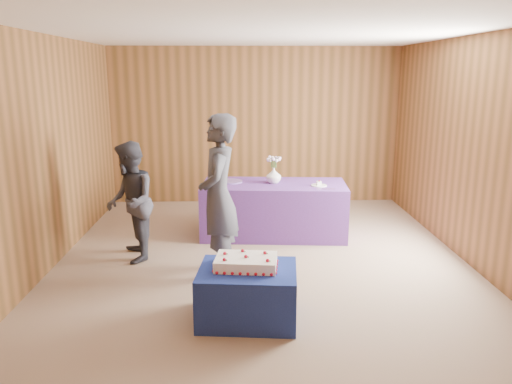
{
  "coord_description": "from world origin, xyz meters",
  "views": [
    {
      "loc": [
        -0.25,
        -5.72,
        2.27
      ],
      "look_at": [
        -0.07,
        0.1,
        0.86
      ],
      "focal_mm": 35.0,
      "sensor_mm": 36.0,
      "label": 1
    }
  ],
  "objects_px": {
    "guest_left": "(218,196)",
    "serving_table": "(274,209)",
    "sheet_cake": "(246,262)",
    "cake_table": "(248,294)",
    "vase": "(274,175)",
    "guest_right": "(130,202)"
  },
  "relations": [
    {
      "from": "sheet_cake",
      "to": "vase",
      "type": "relative_size",
      "value": 2.89
    },
    {
      "from": "cake_table",
      "to": "guest_right",
      "type": "height_order",
      "value": "guest_right"
    },
    {
      "from": "guest_left",
      "to": "sheet_cake",
      "type": "bearing_deg",
      "value": 18.04
    },
    {
      "from": "serving_table",
      "to": "guest_left",
      "type": "bearing_deg",
      "value": -113.15
    },
    {
      "from": "vase",
      "to": "guest_left",
      "type": "relative_size",
      "value": 0.12
    },
    {
      "from": "vase",
      "to": "serving_table",
      "type": "bearing_deg",
      "value": -81.38
    },
    {
      "from": "guest_left",
      "to": "guest_right",
      "type": "relative_size",
      "value": 1.25
    },
    {
      "from": "vase",
      "to": "guest_right",
      "type": "distance_m",
      "value": 2.04
    },
    {
      "from": "vase",
      "to": "guest_right",
      "type": "relative_size",
      "value": 0.15
    },
    {
      "from": "sheet_cake",
      "to": "guest_right",
      "type": "bearing_deg",
      "value": 138.49
    },
    {
      "from": "cake_table",
      "to": "vase",
      "type": "xyz_separation_m",
      "value": [
        0.4,
        2.52,
        0.61
      ]
    },
    {
      "from": "guest_left",
      "to": "serving_table",
      "type": "bearing_deg",
      "value": 155.28
    },
    {
      "from": "cake_table",
      "to": "serving_table",
      "type": "distance_m",
      "value": 2.53
    },
    {
      "from": "cake_table",
      "to": "guest_right",
      "type": "relative_size",
      "value": 0.61
    },
    {
      "from": "cake_table",
      "to": "vase",
      "type": "bearing_deg",
      "value": 86.27
    },
    {
      "from": "cake_table",
      "to": "guest_left",
      "type": "height_order",
      "value": "guest_left"
    },
    {
      "from": "sheet_cake",
      "to": "vase",
      "type": "height_order",
      "value": "vase"
    },
    {
      "from": "cake_table",
      "to": "guest_left",
      "type": "relative_size",
      "value": 0.49
    },
    {
      "from": "sheet_cake",
      "to": "vase",
      "type": "xyz_separation_m",
      "value": [
        0.41,
        2.48,
        0.31
      ]
    },
    {
      "from": "serving_table",
      "to": "guest_right",
      "type": "relative_size",
      "value": 1.36
    },
    {
      "from": "serving_table",
      "to": "sheet_cake",
      "type": "xyz_separation_m",
      "value": [
        -0.42,
        -2.45,
        0.18
      ]
    },
    {
      "from": "guest_right",
      "to": "serving_table",
      "type": "bearing_deg",
      "value": 102.3
    }
  ]
}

